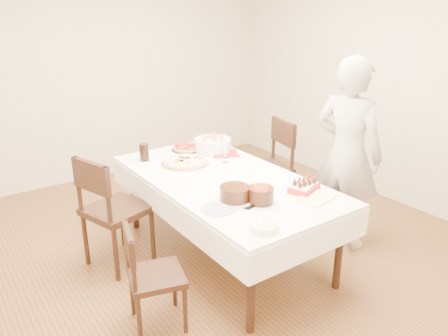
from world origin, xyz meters
TOP-DOWN VIEW (x-y plane):
  - floor at (0.00, 0.00)m, footprint 5.00×5.00m
  - wall_back at (0.00, 2.50)m, footprint 4.50×0.04m
  - wall_right at (2.25, 0.00)m, footprint 0.04×5.00m
  - dining_table at (-0.06, -0.07)m, footprint 1.71×2.38m
  - chair_right_savory at (0.80, 0.40)m, footprint 0.61×0.61m
  - chair_left_savory at (-0.88, 0.35)m, footprint 0.65×0.65m
  - chair_left_dessert at (-0.98, -0.56)m, footprint 0.49×0.49m
  - person at (0.98, -0.52)m, footprint 0.57×0.73m
  - pizza_white at (-0.16, 0.42)m, footprint 0.49×0.49m
  - pizza_pepperoni at (0.07, 0.78)m, footprint 0.37×0.37m
  - red_placemat at (0.32, 0.45)m, footprint 0.35×0.35m
  - pasta_bowl at (0.28, 0.61)m, footprint 0.40×0.40m
  - taper_candle at (0.18, 0.25)m, footprint 0.06×0.06m
  - shaker_pair at (-0.03, 0.37)m, footprint 0.09×0.09m
  - cola_glass at (-0.42, 0.73)m, footprint 0.11×0.11m
  - layer_cake at (-0.26, -0.51)m, footprint 0.34×0.34m
  - cake_board at (-0.17, -0.52)m, footprint 0.36×0.36m
  - birthday_cake at (-0.12, -0.64)m, footprint 0.22×0.22m
  - strawberry_box at (0.30, -0.67)m, footprint 0.30×0.25m
  - box_lid at (0.26, -0.83)m, footprint 0.35×0.27m
  - plate_stack at (-0.38, -0.98)m, footprint 0.24×0.24m
  - china_plate at (-0.45, -0.55)m, footprint 0.31×0.31m

SIDE VIEW (x-z plane):
  - floor at x=0.00m, z-range 0.00..0.00m
  - dining_table at x=-0.06m, z-range 0.00..0.75m
  - chair_left_dessert at x=-0.98m, z-range 0.00..0.78m
  - chair_left_savory at x=-0.88m, z-range 0.00..1.01m
  - chair_right_savory at x=0.80m, z-range 0.00..1.02m
  - red_placemat at x=0.32m, z-range 0.75..0.75m
  - cake_board at x=-0.17m, z-range 0.74..0.76m
  - box_lid at x=0.26m, z-range 0.74..0.76m
  - china_plate at x=-0.45m, z-range 0.75..0.76m
  - plate_stack at x=-0.38m, z-range 0.75..0.79m
  - pizza_white at x=-0.16m, z-range 0.75..0.79m
  - pizza_pepperoni at x=0.07m, z-range 0.75..0.79m
  - strawberry_box at x=0.30m, z-range 0.75..0.82m
  - shaker_pair at x=-0.03m, z-range 0.75..0.84m
  - layer_cake at x=-0.26m, z-range 0.75..0.87m
  - pasta_bowl at x=0.28m, z-range 0.76..0.88m
  - cola_glass at x=-0.42m, z-range 0.75..0.91m
  - birthday_cake at x=-0.12m, z-range 0.76..0.94m
  - person at x=0.98m, z-range 0.00..1.76m
  - taper_candle at x=0.18m, z-range 0.75..1.02m
  - wall_back at x=0.00m, z-range 0.00..2.70m
  - wall_right at x=2.25m, z-range 0.00..2.70m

